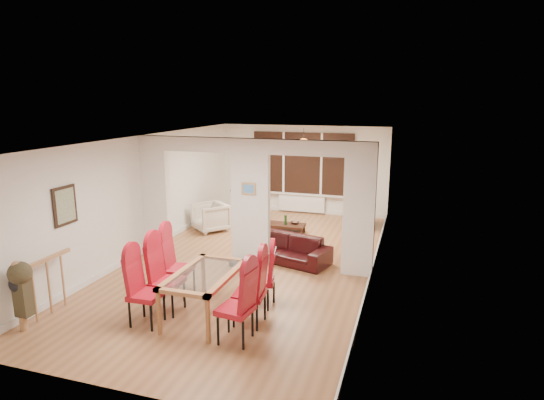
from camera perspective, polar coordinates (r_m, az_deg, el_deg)
The scene contains 24 objects.
floor at distance 9.66m, azimuth -2.64°, elevation -7.82°, with size 5.00×9.00×0.01m, color #99643D.
room_walls at distance 9.28m, azimuth -2.72°, elevation -0.28°, with size 5.00×9.00×2.60m, color silver, non-canonical shape.
divider_wall at distance 9.28m, azimuth -2.72°, elevation -0.28°, with size 5.00×0.18×2.60m, color white.
bay_window_blinds at distance 13.43m, azimuth 3.84°, elevation 4.63°, with size 3.00×0.08×1.80m, color black.
radiator at distance 13.61m, azimuth 3.72°, elevation -0.40°, with size 1.40×0.08×0.50m, color white.
pendant_light at distance 12.18m, azimuth 3.98°, elevation 6.87°, with size 0.36×0.36×0.36m, color orange.
stair_newel at distance 8.06m, azimuth -26.49°, elevation -9.29°, with size 0.40×1.20×1.10m, color #A9774D, non-canonical shape.
wall_poster at distance 8.47m, azimuth -24.56°, elevation -0.64°, with size 0.04×0.52×0.67m, color gray.
pillar_photo at distance 9.13m, azimuth -2.95°, elevation 1.42°, with size 0.30×0.03×0.25m, color #4C8CD8.
dining_table at distance 7.37m, azimuth -8.36°, elevation -11.64°, with size 0.88×1.56×0.73m, color #945E36, non-canonical shape.
dining_chair_la at distance 7.24m, azimuth -15.55°, elevation -10.77°, with size 0.45×0.45×1.12m, color maroon, non-canonical shape.
dining_chair_lb at distance 7.55m, azimuth -13.07°, elevation -9.40°, with size 0.47×0.47×1.17m, color maroon, non-canonical shape.
dining_chair_lc at distance 8.08m, azimuth -11.68°, elevation -7.90°, with size 0.46×0.46×1.16m, color maroon, non-canonical shape.
dining_chair_ra at distance 6.55m, azimuth -4.65°, elevation -12.84°, with size 0.45×0.45×1.14m, color maroon, non-canonical shape.
dining_chair_rb at distance 7.00m, azimuth -2.87°, elevation -11.08°, with size 0.45×0.45×1.13m, color maroon, non-canonical shape.
dining_chair_rc at distance 7.58m, azimuth -1.35°, elevation -9.55°, with size 0.41×0.41×1.03m, color maroon, non-canonical shape.
sofa at distance 9.66m, azimuth 1.69°, elevation -6.06°, with size 1.90×0.74×0.55m, color black.
armchair at distance 11.87m, azimuth -7.73°, elevation -2.14°, with size 0.78×0.80×0.73m, color beige.
person at distance 12.28m, azimuth -4.32°, elevation 0.56°, with size 0.39×0.59×1.61m, color black.
television at distance 12.43m, azimuth 11.71°, elevation -1.96°, with size 0.13×1.01×0.58m, color black.
coffee_table at distance 11.66m, azimuth 1.65°, elevation -3.57°, with size 1.00×0.50×0.23m, color black, non-canonical shape.
bottle at distance 11.52m, azimuth 1.71°, elevation -2.49°, with size 0.07×0.07×0.27m, color #143F19.
bowl at distance 11.66m, azimuth 2.87°, elevation -2.86°, with size 0.22×0.22×0.05m, color black.
shoes at distance 9.49m, azimuth -4.51°, elevation -7.93°, with size 0.22×0.24×0.09m, color black, non-canonical shape.
Camera 1 is at (3.14, -8.48, 3.39)m, focal length 30.00 mm.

